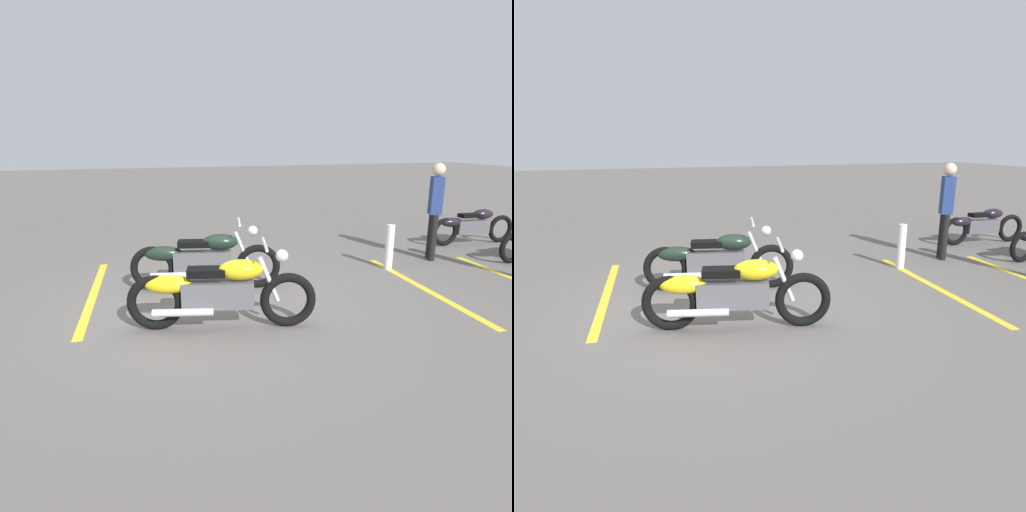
# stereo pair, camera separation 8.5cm
# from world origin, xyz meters

# --- Properties ---
(ground_plane) EXTENTS (60.00, 60.00, 0.00)m
(ground_plane) POSITION_xyz_m (0.00, 0.00, 0.00)
(ground_plane) COLOR #66605B
(motorcycle_bright_foreground) EXTENTS (2.19, 0.76, 1.04)m
(motorcycle_bright_foreground) POSITION_xyz_m (0.03, -0.72, 0.46)
(motorcycle_bright_foreground) COLOR black
(motorcycle_bright_foreground) RESTS_ON ground
(motorcycle_dark_foreground) EXTENTS (2.20, 0.74, 1.04)m
(motorcycle_dark_foreground) POSITION_xyz_m (0.13, 0.74, 0.46)
(motorcycle_dark_foreground) COLOR black
(motorcycle_dark_foreground) RESTS_ON ground
(motorcycle_row_center) EXTENTS (1.99, 0.31, 0.75)m
(motorcycle_row_center) POSITION_xyz_m (6.14, 1.89, 0.41)
(motorcycle_row_center) COLOR black
(motorcycle_row_center) RESTS_ON ground
(bystander_secondary) EXTENTS (0.28, 0.31, 1.78)m
(bystander_secondary) POSITION_xyz_m (4.52, 1.12, 0.99)
(bystander_secondary) COLOR black
(bystander_secondary) RESTS_ON ground
(bollard_post) EXTENTS (0.14, 0.14, 0.78)m
(bollard_post) POSITION_xyz_m (3.40, 0.81, 0.39)
(bollard_post) COLOR white
(bollard_post) RESTS_ON ground
(parking_stripe_near) EXTENTS (0.36, 3.20, 0.01)m
(parking_stripe_near) POSITION_xyz_m (-1.44, 0.98, 0.00)
(parking_stripe_near) COLOR yellow
(parking_stripe_near) RESTS_ON ground
(parking_stripe_mid) EXTENTS (0.36, 3.20, 0.01)m
(parking_stripe_mid) POSITION_xyz_m (3.32, -0.24, 0.00)
(parking_stripe_mid) COLOR yellow
(parking_stripe_mid) RESTS_ON ground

